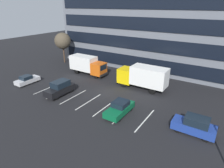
% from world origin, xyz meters
% --- Properties ---
extents(ground_plane, '(120.00, 120.00, 0.00)m').
position_xyz_m(ground_plane, '(0.00, 0.00, 0.00)').
color(ground_plane, black).
extents(office_building, '(38.15, 13.52, 21.60)m').
position_xyz_m(office_building, '(0.00, 17.95, 10.80)').
color(office_building, slate).
rests_on(office_building, ground_plane).
extents(lot_markings, '(16.94, 5.40, 0.01)m').
position_xyz_m(lot_markings, '(0.00, -3.67, 0.00)').
color(lot_markings, silver).
rests_on(lot_markings, ground_plane).
extents(box_truck_orange, '(7.37, 2.44, 3.42)m').
position_xyz_m(box_truck_orange, '(-7.35, 5.01, 1.92)').
color(box_truck_orange, '#D85914').
rests_on(box_truck_orange, ground_plane).
extents(box_truck_yellow, '(7.95, 2.63, 3.68)m').
position_xyz_m(box_truck_yellow, '(4.30, 4.48, 2.07)').
color(box_truck_yellow, yellow).
rests_on(box_truck_yellow, ground_plane).
extents(suv_black, '(1.94, 4.59, 2.07)m').
position_xyz_m(suv_black, '(-5.01, -4.13, 1.00)').
color(suv_black, black).
rests_on(suv_black, ground_plane).
extents(suv_navy, '(4.27, 1.81, 1.93)m').
position_xyz_m(suv_navy, '(13.58, -3.11, 0.93)').
color(suv_navy, navy).
rests_on(suv_navy, ground_plane).
extents(sedan_silver, '(1.66, 3.96, 1.42)m').
position_xyz_m(sedan_silver, '(-12.84, -4.23, 0.67)').
color(sedan_silver, silver).
rests_on(sedan_silver, ground_plane).
extents(sedan_forest, '(1.89, 4.51, 1.61)m').
position_xyz_m(sedan_forest, '(5.17, -4.01, 0.76)').
color(sedan_forest, '#0C5933').
rests_on(sedan_forest, ground_plane).
extents(bare_tree, '(3.58, 3.58, 6.71)m').
position_xyz_m(bare_tree, '(-17.00, 8.32, 4.90)').
color(bare_tree, '#473323').
rests_on(bare_tree, ground_plane).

